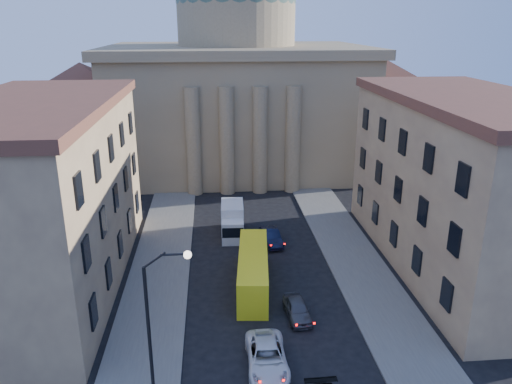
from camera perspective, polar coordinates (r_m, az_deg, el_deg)
sidewalk_left at (r=39.54m, az=-11.57°, el=-11.98°), size 5.00×60.00×0.15m
sidewalk_right at (r=41.12m, az=13.13°, el=-10.81°), size 5.00×60.00×0.15m
church at (r=71.79m, az=-2.16°, el=12.31°), size 68.02×28.76×36.60m
building_left at (r=41.98m, az=-23.27°, el=-0.29°), size 11.60×26.60×14.70m
building_right at (r=44.90m, az=22.64°, el=0.99°), size 11.60×26.60×14.70m
street_lamp at (r=28.19m, az=-11.22°, el=-13.26°), size 2.62×0.44×8.83m
car_left_mid at (r=32.07m, az=1.25°, el=-18.32°), size 2.44×5.25×1.46m
car_right_far at (r=36.70m, az=4.73°, el=-13.18°), size 1.84×4.01×1.33m
car_right_distant at (r=47.67m, az=1.74°, el=-5.14°), size 2.02×4.38×1.39m
city_bus at (r=40.04m, az=-0.33°, el=-8.79°), size 3.17×10.12×2.81m
box_truck at (r=49.42m, az=-2.71°, el=-3.35°), size 2.32×5.51×2.99m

